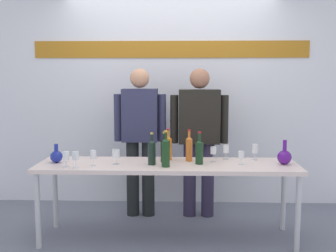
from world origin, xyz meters
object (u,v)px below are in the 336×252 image
Objects in this scene: wine_bottle_3 at (189,148)px; wine_glass_left_0 at (93,155)px; wine_bottle_2 at (164,149)px; wine_glass_left_1 at (66,156)px; wine_glass_right_2 at (213,151)px; wine_glass_right_3 at (255,149)px; decanter_blue_left at (57,156)px; display_table at (167,169)px; decanter_blue_right at (284,157)px; wine_bottle_5 at (199,151)px; wine_bottle_0 at (152,151)px; wine_glass_left_2 at (116,154)px; presenter_left at (140,133)px; wine_glass_left_3 at (75,156)px; wine_glass_right_0 at (241,155)px; wine_glass_right_1 at (226,149)px; wine_bottle_1 at (168,147)px; presenter_right at (199,132)px; wine_bottle_4 at (166,152)px.

wine_glass_left_0 is at bearing -164.75° from wine_bottle_3.
wine_bottle_2 is 2.09× the size of wine_glass_left_1.
wine_glass_right_3 is at bearing 14.40° from wine_glass_right_2.
decanter_blue_left is 1.15× the size of wine_glass_right_3.
display_table is at bearing 10.38° from wine_glass_left_1.
decanter_blue_right reaches higher than wine_glass_left_1.
wine_bottle_5 is at bearing -15.07° from wine_bottle_2.
wine_bottle_3 is (0.35, 0.18, 0.00)m from wine_bottle_0.
wine_glass_left_0 reaches higher than wine_glass_left_2.
presenter_left is 0.77m from wine_bottle_3.
wine_glass_left_3 is 1.17× the size of wine_glass_right_0.
wine_glass_left_2 is at bearing 19.02° from wine_glass_left_0.
wine_bottle_0 is at bearing -159.63° from wine_glass_right_1.
wine_bottle_1 is 1.00× the size of wine_bottle_3.
wine_bottle_2 reaches higher than decanter_blue_right.
wine_bottle_5 is 2.06× the size of wine_glass_left_3.
presenter_right reaches higher than wine_glass_left_1.
decanter_blue_right is 1.55× the size of wine_glass_right_2.
wine_bottle_0 is 2.04× the size of wine_glass_right_2.
decanter_blue_right reaches higher than display_table.
wine_glass_right_0 is (1.18, 0.02, -0.01)m from wine_glass_left_2.
wine_bottle_3 is (0.21, -0.06, 0.00)m from wine_bottle_1.
wine_bottle_3 is (1.27, 0.12, 0.07)m from decanter_blue_left.
wine_glass_right_1 reaches higher than display_table.
wine_glass_right_2 is (0.47, 0.01, -0.02)m from wine_bottle_2.
wine_bottle_1 reaches higher than wine_glass_left_1.
wine_bottle_2 reaches higher than wine_glass_right_0.
wine_bottle_0 is at bearing -157.96° from display_table.
wine_bottle_0 is 0.98× the size of wine_bottle_5.
wine_glass_left_0 is 1.01× the size of wine_glass_left_2.
wine_glass_left_3 is (-1.03, -0.35, -0.02)m from wine_bottle_3.
wine_glass_right_1 is (1.40, 0.44, -0.01)m from wine_glass_left_3.
wine_glass_right_1 is at bearing 115.71° from wine_glass_right_0.
wine_bottle_1 reaches higher than decanter_blue_right.
wine_bottle_2 is at bearing -121.14° from presenter_right.
wine_glass_left_0 is at bearing -168.56° from wine_glass_right_3.
wine_glass_right_1 is at bearing 176.00° from wine_glass_right_3.
wine_glass_right_2 is at bearing -9.27° from wine_bottle_3.
display_table is at bearing -149.85° from wine_bottle_3.
decanter_blue_right is 1.59m from wine_glass_left_2.
wine_glass_left_0 is (-0.68, -0.30, -0.03)m from wine_bottle_1.
wine_bottle_1 is 0.32m from wine_bottle_4.
wine_bottle_1 reaches higher than wine_glass_right_3.
wine_bottle_4 is (1.06, -0.15, 0.08)m from decanter_blue_left.
wine_bottle_1 is at bearing 9.13° from decanter_blue_left.
wine_bottle_5 is at bearing -32.42° from wine_bottle_1.
wine_glass_right_0 is (1.52, 0.20, -0.02)m from wine_glass_left_3.
decanter_blue_right is at bearing 2.07° from wine_glass_left_2.
presenter_right is 0.60m from wine_bottle_1.
wine_bottle_5 is (0.63, -0.68, -0.07)m from presenter_left.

